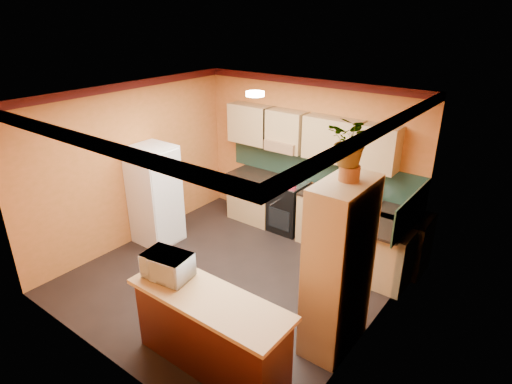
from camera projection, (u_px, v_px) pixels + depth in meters
room_shell at (242, 140)px, 5.82m from camera, size 4.24×4.24×2.72m
base_cabinets_back at (319, 217)px, 7.34m from camera, size 3.65×0.60×0.88m
countertop_back at (320, 192)px, 7.16m from camera, size 3.65×0.62×0.04m
stove at (288, 207)px, 7.68m from camera, size 0.58×0.58×0.91m
kettle at (292, 181)px, 7.37m from camera, size 0.18×0.18×0.18m
sink at (364, 202)px, 6.71m from camera, size 0.48×0.40×0.03m
base_cabinets_right at (382, 255)px, 6.21m from camera, size 0.60×0.80×0.88m
countertop_right at (385, 227)px, 6.03m from camera, size 0.62×0.80×0.04m
fridge at (155, 195)px, 7.17m from camera, size 0.68×0.66×1.70m
pantry at (339, 268)px, 4.80m from camera, size 0.48×0.90×2.10m
fern_pot at (349, 173)px, 4.39m from camera, size 0.22×0.22×0.16m
fern at (352, 141)px, 4.25m from camera, size 0.51×0.46×0.52m
breakfast_bar at (211, 334)px, 4.71m from camera, size 1.80×0.55×0.88m
bar_top at (209, 299)px, 4.52m from camera, size 1.90×0.65×0.05m
microwave at (167, 266)px, 4.80m from camera, size 0.58×0.44×0.29m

